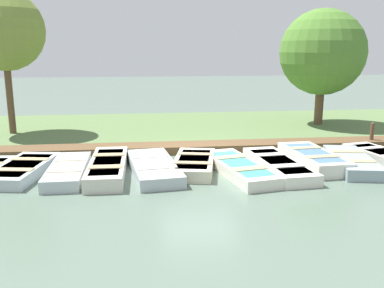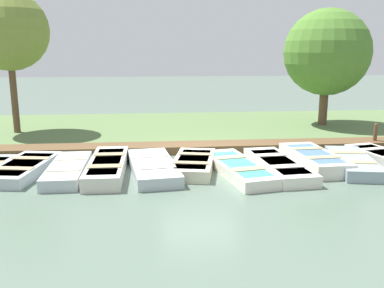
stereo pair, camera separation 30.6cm
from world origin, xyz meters
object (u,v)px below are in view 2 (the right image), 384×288
at_px(rowboat_6, 238,168).
at_px(park_tree_far_left, 8,31).
at_px(rowboat_1, 23,168).
at_px(rowboat_9, 353,163).
at_px(mooring_post_far, 375,135).
at_px(park_tree_left, 327,53).
at_px(rowboat_2, 68,169).
at_px(rowboat_8, 314,159).
at_px(rowboat_4, 153,167).
at_px(rowboat_3, 107,167).
at_px(rowboat_7, 278,166).
at_px(rowboat_5, 193,164).

height_order(rowboat_6, park_tree_far_left, park_tree_far_left).
height_order(rowboat_1, rowboat_9, rowboat_9).
relative_size(mooring_post_far, park_tree_left, 0.18).
height_order(rowboat_2, rowboat_8, rowboat_8).
height_order(rowboat_2, rowboat_4, rowboat_4).
bearing_deg(rowboat_3, rowboat_7, 87.64).
bearing_deg(rowboat_4, rowboat_3, -98.72).
distance_m(rowboat_3, rowboat_6, 3.74).
xyz_separation_m(mooring_post_far, park_tree_left, (-3.92, -0.35, 2.84)).
relative_size(rowboat_5, park_tree_left, 0.56).
relative_size(rowboat_1, rowboat_6, 0.86).
bearing_deg(park_tree_left, rowboat_9, -14.36).
bearing_deg(rowboat_2, rowboat_5, 92.61).
height_order(rowboat_3, park_tree_far_left, park_tree_far_left).
relative_size(rowboat_2, rowboat_6, 0.86).
height_order(rowboat_1, park_tree_far_left, park_tree_far_left).
xyz_separation_m(rowboat_4, rowboat_7, (0.21, 3.62, -0.00)).
bearing_deg(rowboat_8, rowboat_9, 68.19).
height_order(rowboat_8, mooring_post_far, mooring_post_far).
xyz_separation_m(rowboat_9, park_tree_left, (-6.38, 1.63, 3.12)).
bearing_deg(rowboat_1, rowboat_2, 89.00).
distance_m(rowboat_3, rowboat_9, 7.22).
bearing_deg(park_tree_far_left, rowboat_8, 61.95).
bearing_deg(rowboat_1, rowboat_3, 95.35).
height_order(rowboat_4, mooring_post_far, mooring_post_far).
xyz_separation_m(rowboat_6, rowboat_7, (-0.11, 1.19, 0.01)).
distance_m(rowboat_2, park_tree_far_left, 7.62).
bearing_deg(mooring_post_far, rowboat_3, -75.90).
distance_m(rowboat_1, park_tree_far_left, 7.01).
height_order(rowboat_1, rowboat_6, rowboat_1).
relative_size(rowboat_7, park_tree_left, 0.67).
distance_m(rowboat_1, rowboat_6, 6.14).
bearing_deg(rowboat_3, rowboat_6, 85.02).
bearing_deg(park_tree_far_left, rowboat_3, 36.08).
bearing_deg(park_tree_far_left, rowboat_2, 27.95).
bearing_deg(rowboat_7, mooring_post_far, 115.98).
bearing_deg(rowboat_2, rowboat_6, 85.79).
bearing_deg(rowboat_2, rowboat_3, 92.84).
bearing_deg(rowboat_7, rowboat_6, -89.58).
xyz_separation_m(rowboat_1, rowboat_4, (0.21, 3.68, 0.00)).
bearing_deg(rowboat_3, rowboat_2, -85.88).
relative_size(rowboat_6, park_tree_left, 0.69).
bearing_deg(rowboat_8, rowboat_6, -80.87).
relative_size(rowboat_4, rowboat_6, 0.96).
bearing_deg(rowboat_7, rowboat_3, -97.77).
bearing_deg(mooring_post_far, park_tree_left, -174.89).
bearing_deg(rowboat_9, rowboat_5, -82.12).
xyz_separation_m(rowboat_2, park_tree_left, (-6.30, 9.94, 3.13)).
xyz_separation_m(rowboat_2, rowboat_6, (0.29, 4.81, -0.01)).
relative_size(mooring_post_far, park_tree_far_left, 0.16).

